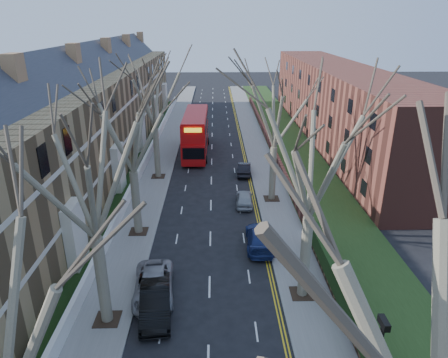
{
  "coord_description": "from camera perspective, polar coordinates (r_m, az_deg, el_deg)",
  "views": [
    {
      "loc": [
        0.44,
        -12.01,
        15.8
      ],
      "look_at": [
        1.2,
        20.92,
        2.59
      ],
      "focal_mm": 32.0,
      "sensor_mm": 36.0,
      "label": 1
    }
  ],
  "objects": [
    {
      "name": "pavement_right",
      "position": [
        53.68,
        4.7,
        4.72
      ],
      "size": [
        3.0,
        102.0,
        0.12
      ],
      "primitive_type": "cube",
      "color": "slate",
      "rests_on": "ground"
    },
    {
      "name": "wall_hedge_right",
      "position": [
        21.56,
        20.42,
        -22.79
      ],
      "size": [
        0.7,
        24.0,
        1.8
      ],
      "color": "#503522",
      "rests_on": "ground"
    },
    {
      "name": "car_right_near",
      "position": [
        30.09,
        5.13,
        -8.33
      ],
      "size": [
        2.23,
        5.03,
        1.44
      ],
      "primitive_type": "imported",
      "rotation": [
        0.0,
        0.0,
        3.1
      ],
      "color": "navy",
      "rests_on": "ground"
    },
    {
      "name": "tree_right_far",
      "position": [
        35.04,
        7.47,
        10.88
      ],
      "size": [
        10.15,
        10.15,
        14.22
      ],
      "color": "#6C654D",
      "rests_on": "ground"
    },
    {
      "name": "car_right_far",
      "position": [
        43.59,
        2.91,
        1.48
      ],
      "size": [
        1.73,
        4.05,
        1.3
      ],
      "primitive_type": "imported",
      "rotation": [
        0.0,
        0.0,
        3.05
      ],
      "color": "black",
      "rests_on": "ground"
    },
    {
      "name": "tree_left_far",
      "position": [
        29.42,
        -13.48,
        8.37
      ],
      "size": [
        10.15,
        10.15,
        14.22
      ],
      "color": "#6C654D",
      "rests_on": "ground"
    },
    {
      "name": "tree_left_mid",
      "position": [
        20.03,
        -19.12,
        2.44
      ],
      "size": [
        10.5,
        10.5,
        14.71
      ],
      "color": "#6C654D",
      "rests_on": "ground"
    },
    {
      "name": "car_left_far",
      "position": [
        25.54,
        -10.01,
        -14.76
      ],
      "size": [
        2.82,
        5.32,
        1.42
      ],
      "primitive_type": "imported",
      "rotation": [
        0.0,
        0.0,
        0.09
      ],
      "color": "gray",
      "rests_on": "ground"
    },
    {
      "name": "grass_verge_right",
      "position": [
        54.3,
        9.45,
        4.79
      ],
      "size": [
        6.0,
        102.0,
        0.06
      ],
      "color": "#223C15",
      "rests_on": "ground"
    },
    {
      "name": "tree_right_mid",
      "position": [
        21.62,
        12.86,
        4.5
      ],
      "size": [
        10.5,
        10.5,
        14.71
      ],
      "color": "#6C654D",
      "rests_on": "ground"
    },
    {
      "name": "tree_left_dist",
      "position": [
        40.96,
        -10.18,
        12.75
      ],
      "size": [
        10.5,
        10.5,
        14.71
      ],
      "color": "#6C654D",
      "rests_on": "ground"
    },
    {
      "name": "front_wall_left",
      "position": [
        46.33,
        -11.31,
        2.28
      ],
      "size": [
        0.3,
        78.0,
        1.0
      ],
      "color": "white",
      "rests_on": "ground"
    },
    {
      "name": "flats_right",
      "position": [
        58.59,
        15.86,
        10.39
      ],
      "size": [
        13.97,
        54.0,
        10.0
      ],
      "color": "brown",
      "rests_on": "ground"
    },
    {
      "name": "double_decker_bus",
      "position": [
        50.23,
        -4.06,
        6.41
      ],
      "size": [
        3.15,
        12.11,
        5.01
      ],
      "rotation": [
        0.0,
        0.0,
        3.13
      ],
      "color": "#B20C0D",
      "rests_on": "ground"
    },
    {
      "name": "pavement_left",
      "position": [
        53.78,
        -8.17,
        4.6
      ],
      "size": [
        3.0,
        102.0,
        0.12
      ],
      "primitive_type": "cube",
      "color": "slate",
      "rests_on": "ground"
    },
    {
      "name": "terrace_left",
      "position": [
        46.41,
        -19.14,
        7.86
      ],
      "size": [
        9.7,
        78.0,
        13.6
      ],
      "color": "olive",
      "rests_on": "ground"
    },
    {
      "name": "car_right_mid",
      "position": [
        36.42,
        2.92,
        -2.78
      ],
      "size": [
        1.7,
        3.82,
        1.28
      ],
      "primitive_type": "imported",
      "rotation": [
        0.0,
        0.0,
        3.09
      ],
      "color": "#9A9FA3",
      "rests_on": "ground"
    },
    {
      "name": "car_left_mid",
      "position": [
        24.19,
        -9.76,
        -16.88
      ],
      "size": [
        2.2,
        4.96,
        1.58
      ],
      "primitive_type": "imported",
      "rotation": [
        0.0,
        0.0,
        0.11
      ],
      "color": "black",
      "rests_on": "ground"
    }
  ]
}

